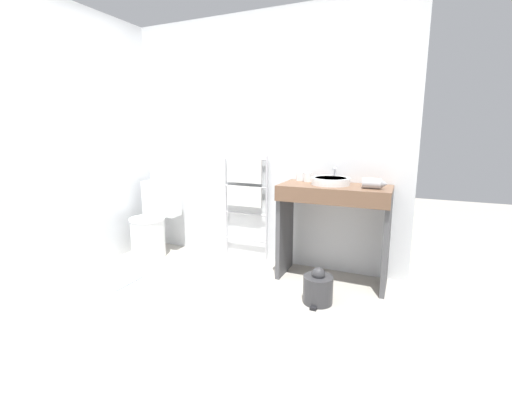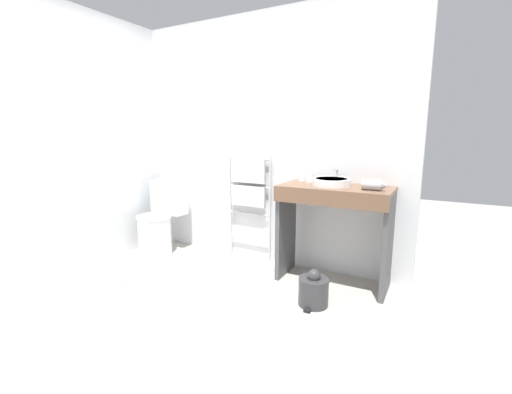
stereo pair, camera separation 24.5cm
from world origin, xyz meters
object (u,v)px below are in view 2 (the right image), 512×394
object	(u,v)px
sink_basin	(331,182)
cup_near_wall	(302,176)
trash_bin	(313,290)
cup_near_edge	(310,178)
toilet	(160,222)
hair_dryer	(374,185)
towel_radiator	(248,188)

from	to	relation	value
sink_basin	cup_near_wall	distance (m)	0.35
sink_basin	trash_bin	xyz separation A→B (m)	(0.04, -0.49, -0.80)
cup_near_edge	trash_bin	size ratio (longest dim) A/B	0.29
toilet	sink_basin	xyz separation A→B (m)	(1.91, 0.14, 0.57)
hair_dryer	trash_bin	distance (m)	0.97
toilet	trash_bin	size ratio (longest dim) A/B	2.75
toilet	trash_bin	bearing A→B (deg)	-10.06
hair_dryer	trash_bin	world-z (taller)	hair_dryer
sink_basin	cup_near_edge	bearing A→B (deg)	156.42
towel_radiator	cup_near_edge	size ratio (longest dim) A/B	13.07
trash_bin	towel_radiator	bearing A→B (deg)	145.75
trash_bin	sink_basin	bearing A→B (deg)	94.12
cup_near_wall	hair_dryer	xyz separation A→B (m)	(0.69, -0.21, -0.00)
cup_near_wall	cup_near_edge	xyz separation A→B (m)	(0.09, -0.04, -0.00)
toilet	hair_dryer	distance (m)	2.35
toilet	hair_dryer	size ratio (longest dim) A/B	4.14
hair_dryer	cup_near_edge	bearing A→B (deg)	164.18
toilet	cup_near_edge	world-z (taller)	cup_near_edge
cup_near_edge	sink_basin	bearing A→B (deg)	-23.58
sink_basin	cup_near_wall	world-z (taller)	cup_near_wall
cup_near_edge	trash_bin	xyz separation A→B (m)	(0.27, -0.59, -0.81)
cup_near_edge	trash_bin	bearing A→B (deg)	-65.36
towel_radiator	cup_near_edge	world-z (taller)	towel_radiator
sink_basin	hair_dryer	distance (m)	0.37
towel_radiator	cup_near_wall	xyz separation A→B (m)	(0.61, -0.02, 0.16)
cup_near_wall	cup_near_edge	bearing A→B (deg)	-24.67
sink_basin	cup_near_edge	world-z (taller)	cup_near_edge
sink_basin	hair_dryer	size ratio (longest dim) A/B	1.72
hair_dryer	trash_bin	bearing A→B (deg)	-128.15
sink_basin	cup_near_wall	xyz separation A→B (m)	(-0.32, 0.14, 0.01)
toilet	trash_bin	distance (m)	1.98
cup_near_edge	toilet	bearing A→B (deg)	-171.55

